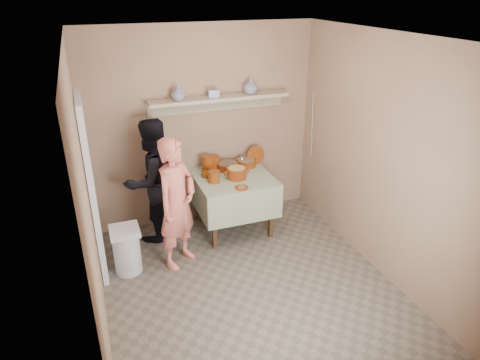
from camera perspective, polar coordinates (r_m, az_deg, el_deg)
name	(u,v)px	position (r m, az deg, el deg)	size (l,w,h in m)	color
ground	(251,289)	(4.78, 1.47, -14.29)	(3.50, 3.50, 0.00)	#655C50
tile_panel	(92,190)	(4.83, -19.10, -1.29)	(0.06, 0.70, 2.00)	silver
plate_stack_a	(208,164)	(5.60, -4.32, 2.18)	(0.16, 0.16, 0.21)	#6A2B0A
plate_stack_b	(215,162)	(5.70, -3.38, 2.39)	(0.14, 0.14, 0.17)	#6A2B0A
bowl_stack	(214,177)	(5.29, -3.49, 0.44)	(0.15, 0.15, 0.15)	#6A2B0A
empty_bowl	(208,174)	(5.49, -4.34, 0.78)	(0.17, 0.17, 0.05)	#6A2B0A
propped_lid	(256,155)	(5.83, 2.10, 3.31)	(0.26, 0.26, 0.02)	#6A2B0A
vase_right	(251,86)	(5.58, 1.42, 12.40)	(0.19, 0.19, 0.20)	navy
vase_left	(178,93)	(5.30, -8.25, 11.41)	(0.17, 0.17, 0.18)	navy
ceramic_box	(214,94)	(5.41, -3.55, 11.42)	(0.13, 0.09, 0.09)	navy
person_cook	(177,204)	(4.82, -8.39, -3.17)	(0.56, 0.37, 1.54)	#DE6D5F
person_helper	(153,181)	(5.38, -11.57, -0.12)	(0.77, 0.60, 1.58)	black
room_shell	(253,149)	(3.97, 1.72, 4.12)	(3.04, 3.54, 2.62)	#98785D
serving_table	(233,184)	(5.53, -0.93, -0.60)	(0.97, 0.97, 0.76)	#4C2D16
cazuela_meat_a	(228,165)	(5.66, -1.62, 1.95)	(0.30, 0.30, 0.10)	#5F1C05
cazuela_meat_b	(246,162)	(5.76, 0.82, 2.40)	(0.28, 0.28, 0.10)	#5F1C05
ladle	(242,159)	(5.74, 0.30, 2.87)	(0.08, 0.26, 0.19)	silver
cazuela_rice	(237,172)	(5.39, -0.45, 1.06)	(0.33, 0.25, 0.14)	#5F1C05
front_plate	(242,188)	(5.15, 0.22, -1.02)	(0.16, 0.16, 0.03)	#6A2B0A
wall_shelf	(219,100)	(5.50, -2.81, 10.66)	(1.80, 0.25, 0.21)	tan
trash_bin	(127,250)	(5.03, -14.85, -8.99)	(0.32, 0.32, 0.56)	silver
electrical_cord	(312,125)	(5.96, 9.60, 7.22)	(0.01, 0.05, 0.90)	silver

